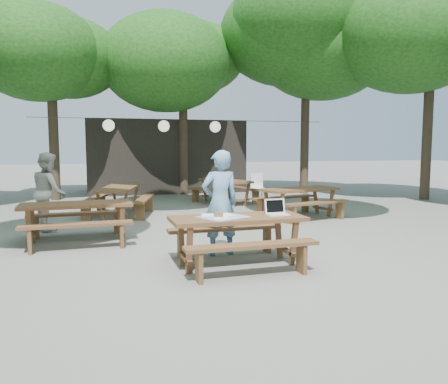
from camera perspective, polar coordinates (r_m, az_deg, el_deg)
The scene contains 13 objects.
ground at distance 7.72m, azimuth 0.81°, elevation -7.49°, with size 80.00×80.00×0.00m, color #63635E.
pavilion at distance 17.88m, azimuth -7.83°, elevation 4.66°, with size 6.00×3.00×2.80m, color black.
main_picnic_table at distance 6.63m, azimuth 1.75°, elevation -6.31°, with size 2.00×1.58×0.75m.
picnic_table_nw at distance 8.61m, azimuth -18.64°, elevation -3.76°, with size 2.02×1.64×0.75m.
picnic_table_ne at distance 11.19m, azimuth 9.81°, elevation -1.34°, with size 2.21×1.98×0.75m.
picnic_table_far_w at distance 11.63m, azimuth -13.55°, elevation -1.15°, with size 2.01×2.24×0.75m.
picnic_table_far_e at distance 13.78m, azimuth 0.13°, elevation 0.12°, with size 2.05×2.27×0.75m.
woman at distance 7.21m, azimuth -0.53°, elevation -1.42°, with size 0.63×0.42×1.74m, color #6796BC.
second_person at distance 10.06m, azimuth -21.90°, elevation 0.07°, with size 0.81×0.63×1.68m, color beige.
plastic_chair at distance 14.54m, azimuth 4.54°, elevation -0.11°, with size 0.45×0.45×0.90m.
laptop at distance 6.78m, azimuth 6.86°, elevation -2.44°, with size 0.33×0.26×0.24m.
tabletop_clutter at distance 6.50m, azimuth -0.29°, elevation -3.20°, with size 0.82×0.77×0.08m.
paper_lanterns at distance 13.34m, azimuth -7.81°, elevation 8.54°, with size 9.00×0.34×0.38m.
Camera 1 is at (-2.26, -7.16, 1.80)m, focal length 35.00 mm.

